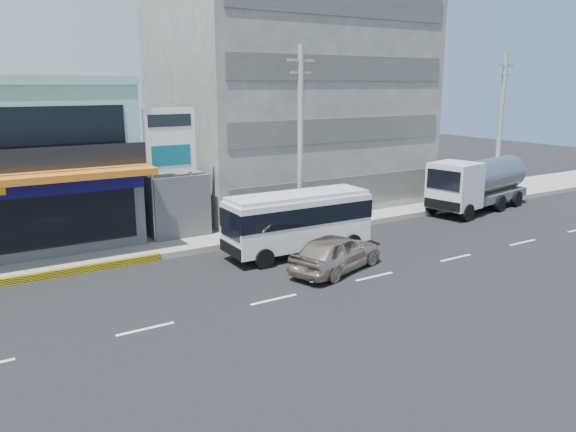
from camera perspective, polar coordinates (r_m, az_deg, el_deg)
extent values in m
plane|color=black|center=(21.68, -1.46, -8.49)|extent=(120.00, 120.00, 0.00)
cube|color=gray|center=(31.85, -2.34, -1.05)|extent=(70.00, 5.00, 0.30)
cube|color=#CD6918|center=(25.98, -26.73, 3.25)|extent=(12.40, 1.80, 0.30)
cube|color=#0E0B51|center=(26.80, -26.77, 2.32)|extent=(12.00, 0.12, 0.80)
cube|color=black|center=(27.12, -26.45, -0.78)|extent=(11.00, 0.06, 2.60)
cube|color=gray|center=(38.15, 0.08, 11.74)|extent=(16.00, 12.00, 14.00)
cube|color=#46474B|center=(31.72, -12.51, 1.54)|extent=(3.00, 6.00, 3.50)
cylinder|color=slate|center=(30.48, -12.05, 4.58)|extent=(1.50, 1.50, 0.15)
cylinder|color=gray|center=(28.37, -13.62, 3.20)|extent=(0.16, 0.16, 6.50)
cylinder|color=gray|center=(29.04, -9.87, 3.60)|extent=(0.16, 0.16, 6.50)
cube|color=white|center=(28.42, -11.92, 7.48)|extent=(2.60, 0.18, 3.20)
cylinder|color=#999993|center=(29.74, 1.27, 7.43)|extent=(0.30, 0.30, 10.00)
cube|color=#999993|center=(29.60, 1.32, 15.54)|extent=(1.60, 0.12, 0.12)
cube|color=#999993|center=(29.58, 1.31, 14.38)|extent=(1.20, 0.10, 0.10)
cylinder|color=#999993|center=(40.70, 20.72, 8.17)|extent=(0.30, 0.30, 10.00)
cube|color=#999993|center=(40.60, 21.22, 14.07)|extent=(1.60, 0.12, 0.12)
cube|color=#999993|center=(40.59, 21.15, 13.23)|extent=(1.20, 0.10, 0.10)
cube|color=silver|center=(26.84, 1.03, -0.54)|extent=(7.14, 2.39, 2.33)
cube|color=black|center=(26.74, 1.03, 0.40)|extent=(7.19, 2.44, 0.86)
cube|color=silver|center=(26.57, 1.04, 2.11)|extent=(6.93, 2.18, 0.20)
cylinder|color=black|center=(25.07, -2.41, -4.34)|extent=(0.92, 0.30, 0.91)
cylinder|color=black|center=(26.97, -4.65, -3.09)|extent=(0.92, 0.30, 0.91)
cylinder|color=black|center=(27.58, 6.55, -2.76)|extent=(0.92, 0.30, 0.91)
cylinder|color=black|center=(29.32, 3.93, -1.73)|extent=(0.92, 0.30, 0.91)
imported|color=#C8AF98|center=(24.70, 4.89, -3.70)|extent=(5.33, 3.47, 1.69)
cube|color=silver|center=(35.82, 16.58, 3.00)|extent=(2.99, 2.99, 2.78)
cube|color=#595956|center=(38.58, 18.80, 1.85)|extent=(8.84, 3.87, 0.53)
cylinder|color=gray|center=(39.29, 19.70, 3.88)|extent=(6.30, 3.30, 2.25)
cylinder|color=black|center=(35.13, 17.77, 0.32)|extent=(1.11, 0.51, 1.07)
cylinder|color=black|center=(36.38, 14.43, 0.97)|extent=(1.11, 0.51, 1.07)
cylinder|color=black|center=(38.55, 20.74, 1.20)|extent=(1.11, 0.51, 1.07)
cylinder|color=black|center=(39.69, 17.60, 1.77)|extent=(1.11, 0.51, 1.07)
cylinder|color=black|center=(40.53, 22.20, 1.64)|extent=(1.11, 0.51, 1.07)
cylinder|color=black|center=(41.62, 19.17, 2.17)|extent=(1.11, 0.51, 1.07)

